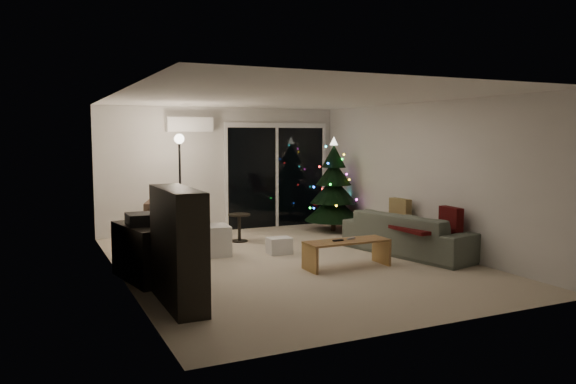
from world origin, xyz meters
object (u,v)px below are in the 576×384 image
bookshelf (164,248)px  media_cabinet (143,253)px  coffee_table (347,254)px  sofa (411,233)px  armchair (177,225)px  christmas_tree (334,184)px

bookshelf → media_cabinet: bookshelf is taller
bookshelf → coffee_table: size_ratio=1.05×
sofa → bookshelf: bearing=92.0°
armchair → sofa: (3.41, -1.85, -0.11)m
bookshelf → armchair: bookshelf is taller
sofa → christmas_tree: size_ratio=1.22×
armchair → coffee_table: 2.97m
media_cabinet → christmas_tree: (4.26, 2.34, 0.58)m
bookshelf → coffee_table: 2.99m
bookshelf → coffee_table: bearing=-7.7°
sofa → christmas_tree: (-0.04, 2.50, 0.61)m
media_cabinet → christmas_tree: bearing=18.3°
bookshelf → christmas_tree: bearing=17.8°
media_cabinet → coffee_table: size_ratio=0.93×
armchair → bookshelf: bearing=91.7°
armchair → sofa: size_ratio=0.43×
bookshelf → christmas_tree: (4.26, 3.63, 0.28)m
christmas_tree → armchair: bearing=-169.0°
bookshelf → coffee_table: (2.85, 0.76, -0.47)m
coffee_table → sofa: bearing=14.1°
media_cabinet → sofa: (4.30, -0.16, -0.03)m
armchair → christmas_tree: bearing=-150.8°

